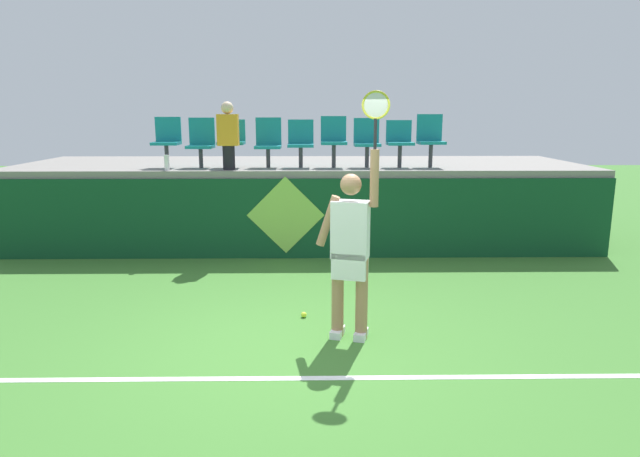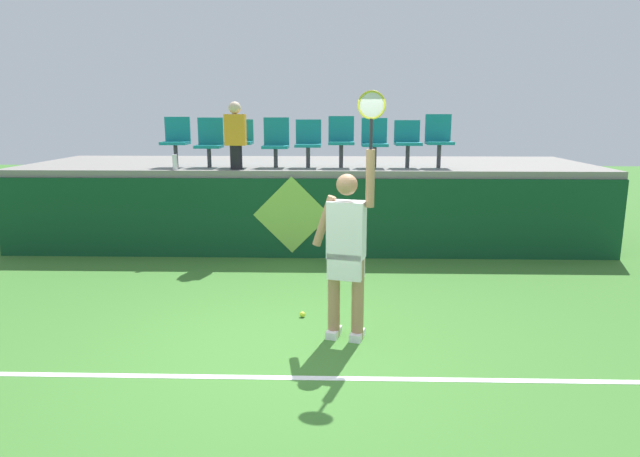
{
  "view_description": "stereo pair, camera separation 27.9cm",
  "coord_description": "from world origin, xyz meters",
  "px_view_note": "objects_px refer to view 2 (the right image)",
  "views": [
    {
      "loc": [
        0.2,
        -5.26,
        2.37
      ],
      "look_at": [
        0.3,
        1.31,
        0.99
      ],
      "focal_mm": 31.05,
      "sensor_mm": 36.0,
      "label": 1
    },
    {
      "loc": [
        0.48,
        -5.26,
        2.37
      ],
      "look_at": [
        0.3,
        1.31,
        0.99
      ],
      "focal_mm": 31.05,
      "sensor_mm": 36.0,
      "label": 2
    }
  ],
  "objects_px": {
    "stadium_chair_6": "(374,140)",
    "stadium_chair_8": "(439,138)",
    "stadium_chair_3": "(276,141)",
    "stadium_chair_5": "(341,139)",
    "tennis_player": "(347,248)",
    "stadium_chair_7": "(408,140)",
    "stadium_chair_4": "(308,141)",
    "tennis_ball": "(302,314)",
    "spectator_0": "(235,134)",
    "stadium_chair_1": "(210,141)",
    "stadium_chair_2": "(240,140)",
    "stadium_chair_0": "(176,139)",
    "water_bottle": "(175,162)"
  },
  "relations": [
    {
      "from": "stadium_chair_4",
      "to": "stadium_chair_6",
      "type": "relative_size",
      "value": 0.97
    },
    {
      "from": "stadium_chair_1",
      "to": "stadium_chair_8",
      "type": "relative_size",
      "value": 0.94
    },
    {
      "from": "tennis_player",
      "to": "stadium_chair_4",
      "type": "distance_m",
      "value": 4.15
    },
    {
      "from": "stadium_chair_6",
      "to": "stadium_chair_8",
      "type": "distance_m",
      "value": 1.1
    },
    {
      "from": "stadium_chair_0",
      "to": "stadium_chair_3",
      "type": "height_order",
      "value": "stadium_chair_0"
    },
    {
      "from": "stadium_chair_4",
      "to": "stadium_chair_7",
      "type": "relative_size",
      "value": 1.01
    },
    {
      "from": "tennis_ball",
      "to": "stadium_chair_1",
      "type": "bearing_deg",
      "value": 117.66
    },
    {
      "from": "tennis_ball",
      "to": "spectator_0",
      "type": "height_order",
      "value": "spectator_0"
    },
    {
      "from": "stadium_chair_5",
      "to": "spectator_0",
      "type": "relative_size",
      "value": 0.79
    },
    {
      "from": "water_bottle",
      "to": "stadium_chair_7",
      "type": "distance_m",
      "value": 3.93
    },
    {
      "from": "stadium_chair_2",
      "to": "stadium_chair_1",
      "type": "bearing_deg",
      "value": 178.71
    },
    {
      "from": "stadium_chair_0",
      "to": "stadium_chair_1",
      "type": "bearing_deg",
      "value": 0.59
    },
    {
      "from": "water_bottle",
      "to": "stadium_chair_2",
      "type": "height_order",
      "value": "stadium_chair_2"
    },
    {
      "from": "stadium_chair_4",
      "to": "stadium_chair_3",
      "type": "bearing_deg",
      "value": 179.31
    },
    {
      "from": "stadium_chair_1",
      "to": "stadium_chair_2",
      "type": "xyz_separation_m",
      "value": [
        0.53,
        -0.01,
        0.02
      ]
    },
    {
      "from": "tennis_ball",
      "to": "spectator_0",
      "type": "bearing_deg",
      "value": 112.85
    },
    {
      "from": "water_bottle",
      "to": "stadium_chair_8",
      "type": "height_order",
      "value": "stadium_chair_8"
    },
    {
      "from": "stadium_chair_4",
      "to": "spectator_0",
      "type": "distance_m",
      "value": 1.26
    },
    {
      "from": "tennis_ball",
      "to": "stadium_chair_3",
      "type": "bearing_deg",
      "value": 100.67
    },
    {
      "from": "stadium_chair_3",
      "to": "stadium_chair_5",
      "type": "distance_m",
      "value": 1.13
    },
    {
      "from": "stadium_chair_0",
      "to": "stadium_chair_4",
      "type": "height_order",
      "value": "stadium_chair_0"
    },
    {
      "from": "tennis_ball",
      "to": "stadium_chair_4",
      "type": "xyz_separation_m",
      "value": [
        -0.09,
        3.42,
        1.86
      ]
    },
    {
      "from": "stadium_chair_2",
      "to": "stadium_chair_7",
      "type": "bearing_deg",
      "value": 0.01
    },
    {
      "from": "stadium_chair_1",
      "to": "stadium_chair_3",
      "type": "bearing_deg",
      "value": 0.03
    },
    {
      "from": "tennis_player",
      "to": "stadium_chair_1",
      "type": "distance_m",
      "value": 4.71
    },
    {
      "from": "stadium_chair_8",
      "to": "stadium_chair_4",
      "type": "bearing_deg",
      "value": -179.9
    },
    {
      "from": "tennis_ball",
      "to": "spectator_0",
      "type": "distance_m",
      "value": 3.83
    },
    {
      "from": "spectator_0",
      "to": "stadium_chair_1",
      "type": "bearing_deg",
      "value": 141.7
    },
    {
      "from": "water_bottle",
      "to": "stadium_chair_8",
      "type": "bearing_deg",
      "value": 6.86
    },
    {
      "from": "spectator_0",
      "to": "stadium_chair_2",
      "type": "bearing_deg",
      "value": 90.0
    },
    {
      "from": "stadium_chair_1",
      "to": "stadium_chair_2",
      "type": "relative_size",
      "value": 1.04
    },
    {
      "from": "tennis_ball",
      "to": "stadium_chair_3",
      "type": "xyz_separation_m",
      "value": [
        -0.65,
        3.43,
        1.86
      ]
    },
    {
      "from": "tennis_player",
      "to": "stadium_chair_0",
      "type": "distance_m",
      "value": 5.02
    },
    {
      "from": "stadium_chair_5",
      "to": "stadium_chair_6",
      "type": "relative_size",
      "value": 1.04
    },
    {
      "from": "water_bottle",
      "to": "stadium_chair_0",
      "type": "height_order",
      "value": "stadium_chair_0"
    },
    {
      "from": "stadium_chair_6",
      "to": "stadium_chair_0",
      "type": "bearing_deg",
      "value": -179.98
    },
    {
      "from": "stadium_chair_2",
      "to": "spectator_0",
      "type": "bearing_deg",
      "value": -90.0
    },
    {
      "from": "tennis_ball",
      "to": "stadium_chair_5",
      "type": "bearing_deg",
      "value": 82.05
    },
    {
      "from": "tennis_player",
      "to": "stadium_chair_6",
      "type": "height_order",
      "value": "tennis_player"
    },
    {
      "from": "tennis_player",
      "to": "stadium_chair_3",
      "type": "height_order",
      "value": "tennis_player"
    },
    {
      "from": "stadium_chair_6",
      "to": "stadium_chair_7",
      "type": "relative_size",
      "value": 1.04
    },
    {
      "from": "water_bottle",
      "to": "stadium_chair_6",
      "type": "distance_m",
      "value": 3.37
    },
    {
      "from": "water_bottle",
      "to": "stadium_chair_1",
      "type": "height_order",
      "value": "stadium_chair_1"
    },
    {
      "from": "stadium_chair_2",
      "to": "spectator_0",
      "type": "xyz_separation_m",
      "value": [
        0.0,
        -0.4,
        0.1
      ]
    },
    {
      "from": "stadium_chair_2",
      "to": "stadium_chair_4",
      "type": "xyz_separation_m",
      "value": [
        1.18,
        0.01,
        -0.02
      ]
    },
    {
      "from": "tennis_ball",
      "to": "stadium_chair_7",
      "type": "xyz_separation_m",
      "value": [
        1.61,
        3.42,
        1.87
      ]
    },
    {
      "from": "stadium_chair_3",
      "to": "stadium_chair_8",
      "type": "distance_m",
      "value": 2.79
    },
    {
      "from": "water_bottle",
      "to": "stadium_chair_6",
      "type": "relative_size",
      "value": 0.3
    },
    {
      "from": "stadium_chair_5",
      "to": "spectator_0",
      "type": "height_order",
      "value": "spectator_0"
    },
    {
      "from": "tennis_player",
      "to": "stadium_chair_7",
      "type": "bearing_deg",
      "value": 74.5
    }
  ]
}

